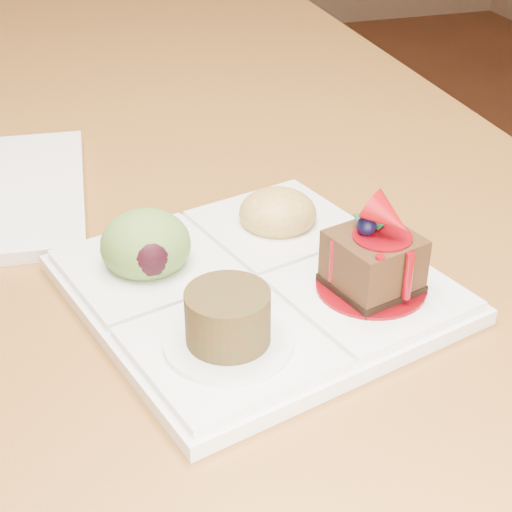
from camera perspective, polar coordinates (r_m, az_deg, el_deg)
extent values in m
cube|color=#9B6328|center=(0.91, -15.14, 6.91)|extent=(1.00, 1.80, 0.04)
cylinder|color=#9B6328|center=(1.88, -1.73, 8.35)|extent=(0.06, 0.06, 0.71)
cube|color=white|center=(0.60, 0.00, -2.37)|extent=(0.31, 0.31, 0.01)
cube|color=white|center=(0.59, 8.32, -2.61)|extent=(0.15, 0.15, 0.01)
cube|color=white|center=(0.53, -2.01, -6.67)|extent=(0.15, 0.15, 0.01)
cube|color=white|center=(0.62, -7.90, -0.70)|extent=(0.15, 0.15, 0.01)
cube|color=white|center=(0.67, 1.58, 2.31)|extent=(0.15, 0.15, 0.01)
cylinder|color=#6A040A|center=(0.58, 8.35, -2.26)|extent=(0.08, 0.08, 0.00)
cube|color=black|center=(0.58, 8.37, -2.04)|extent=(0.07, 0.07, 0.01)
cube|color=#391F0F|center=(0.57, 8.54, -0.17)|extent=(0.07, 0.07, 0.04)
cylinder|color=#6A040A|center=(0.56, 8.69, 1.50)|extent=(0.04, 0.04, 0.00)
sphere|color=black|center=(0.56, 8.04, 2.19)|extent=(0.01, 0.01, 0.01)
cone|color=maroon|center=(0.55, 9.63, 2.80)|extent=(0.05, 0.05, 0.04)
cube|color=#0F3F1B|center=(0.57, 8.52, 2.55)|extent=(0.02, 0.02, 0.01)
cube|color=#0F3F1B|center=(0.57, 7.81, 2.54)|extent=(0.01, 0.02, 0.01)
cylinder|color=#6A040A|center=(0.54, 8.83, -1.83)|extent=(0.01, 0.01, 0.04)
cylinder|color=#6A040A|center=(0.55, 11.02, -1.44)|extent=(0.01, 0.01, 0.04)
cylinder|color=#6A040A|center=(0.56, 5.65, -0.31)|extent=(0.01, 0.01, 0.03)
cylinder|color=white|center=(0.52, -2.02, -6.24)|extent=(0.09, 0.09, 0.00)
cylinder|color=#432413|center=(0.51, -2.06, -4.42)|extent=(0.06, 0.06, 0.04)
cylinder|color=#4F3410|center=(0.50, -2.09, -3.28)|extent=(0.05, 0.05, 0.00)
ellipsoid|color=#547A32|center=(0.61, -8.03, 0.83)|extent=(0.07, 0.07, 0.05)
ellipsoid|color=black|center=(0.59, -7.65, -0.16)|extent=(0.03, 0.03, 0.03)
ellipsoid|color=gold|center=(0.66, 1.59, 3.13)|extent=(0.07, 0.07, 0.04)
cube|color=#B9450D|center=(0.67, 2.81, 3.98)|extent=(0.02, 0.02, 0.01)
cube|color=#4D6E18|center=(0.67, 1.78, 3.85)|extent=(0.02, 0.02, 0.02)
cube|color=#B9450D|center=(0.67, 0.73, 4.18)|extent=(0.02, 0.02, 0.02)
cube|color=#4D6E18|center=(0.66, 0.53, 3.74)|extent=(0.02, 0.02, 0.02)
cube|color=#B9450D|center=(0.65, 0.54, 3.19)|extent=(0.02, 0.02, 0.02)
cube|color=#4D6E18|center=(0.65, 1.33, 2.73)|extent=(0.02, 0.02, 0.01)
cube|color=#B9450D|center=(0.65, 2.38, 3.15)|extent=(0.02, 0.02, 0.02)
cube|color=#4D6E18|center=(0.66, 2.67, 3.22)|extent=(0.02, 0.02, 0.02)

